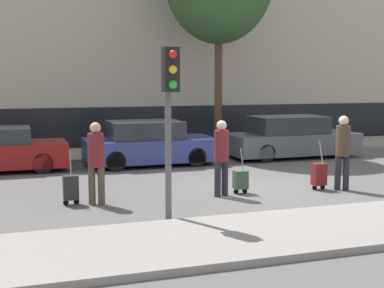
# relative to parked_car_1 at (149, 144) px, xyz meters

# --- Properties ---
(ground_plane) EXTENTS (80.00, 80.00, 0.00)m
(ground_plane) POSITION_rel_parked_car_1_xyz_m (1.72, -4.50, -0.65)
(ground_plane) COLOR #565451
(sidewalk_near) EXTENTS (28.00, 2.50, 0.12)m
(sidewalk_near) POSITION_rel_parked_car_1_xyz_m (1.72, -8.25, -0.59)
(sidewalk_near) COLOR gray
(sidewalk_near) RESTS_ON ground_plane
(sidewalk_far) EXTENTS (28.00, 3.00, 0.12)m
(sidewalk_far) POSITION_rel_parked_car_1_xyz_m (1.72, 2.50, -0.59)
(sidewalk_far) COLOR gray
(sidewalk_far) RESTS_ON ground_plane
(building_facade) EXTENTS (28.00, 2.58, 10.77)m
(building_facade) POSITION_rel_parked_car_1_xyz_m (1.72, 5.96, 4.72)
(building_facade) COLOR #B7AD99
(building_facade) RESTS_ON ground_plane
(parked_car_1) EXTENTS (4.05, 1.88, 1.39)m
(parked_car_1) POSITION_rel_parked_car_1_xyz_m (0.00, 0.00, 0.00)
(parked_car_1) COLOR navy
(parked_car_1) RESTS_ON ground_plane
(parked_car_2) EXTENTS (4.50, 1.83, 1.43)m
(parked_car_2) POSITION_rel_parked_car_1_xyz_m (5.06, 0.04, 0.02)
(parked_car_2) COLOR #4C5156
(parked_car_2) RESTS_ON ground_plane
(pedestrian_left) EXTENTS (0.34, 0.34, 1.78)m
(pedestrian_left) POSITION_rel_parked_car_1_xyz_m (-2.39, -4.91, 0.36)
(pedestrian_left) COLOR #4C4233
(pedestrian_left) RESTS_ON ground_plane
(trolley_left) EXTENTS (0.34, 0.29, 1.18)m
(trolley_left) POSITION_rel_parked_car_1_xyz_m (-2.91, -4.75, -0.27)
(trolley_left) COLOR #262628
(trolley_left) RESTS_ON ground_plane
(pedestrian_center) EXTENTS (0.35, 0.34, 1.75)m
(pedestrian_center) POSITION_rel_parked_car_1_xyz_m (0.46, -4.98, 0.35)
(pedestrian_center) COLOR #23232D
(pedestrian_center) RESTS_ON ground_plane
(trolley_center) EXTENTS (0.34, 0.29, 1.09)m
(trolley_center) POSITION_rel_parked_car_1_xyz_m (1.00, -4.86, -0.32)
(trolley_center) COLOR #335138
(trolley_center) RESTS_ON ground_plane
(pedestrian_right) EXTENTS (0.34, 0.34, 1.81)m
(pedestrian_right) POSITION_rel_parked_car_1_xyz_m (3.49, -5.28, 0.39)
(pedestrian_right) COLOR #23232D
(pedestrian_right) RESTS_ON ground_plane
(trolley_right) EXTENTS (0.34, 0.29, 1.19)m
(trolley_right) POSITION_rel_parked_car_1_xyz_m (2.98, -5.07, -0.27)
(trolley_right) COLOR maroon
(trolley_right) RESTS_ON ground_plane
(traffic_light) EXTENTS (0.28, 0.47, 3.25)m
(traffic_light) POSITION_rel_parked_car_1_xyz_m (-1.32, -6.87, 1.68)
(traffic_light) COLOR #515154
(traffic_light) RESTS_ON ground_plane
(parked_bicycle) EXTENTS (1.77, 0.06, 0.96)m
(parked_bicycle) POSITION_rel_parked_car_1_xyz_m (0.82, 2.53, -0.16)
(parked_bicycle) COLOR black
(parked_bicycle) RESTS_ON sidewalk_far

